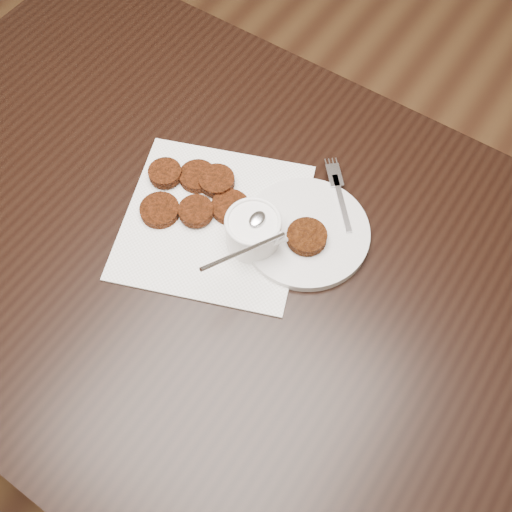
{
  "coord_description": "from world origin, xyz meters",
  "views": [
    {
      "loc": [
        0.38,
        -0.32,
        1.6
      ],
      "look_at": [
        0.13,
        0.04,
        0.8
      ],
      "focal_mm": 42.39,
      "sensor_mm": 36.0,
      "label": 1
    }
  ],
  "objects": [
    {
      "name": "table",
      "position": [
        0.06,
        0.04,
        0.38
      ],
      "size": [
        1.38,
        0.89,
        0.75
      ],
      "primitive_type": "cube",
      "color": "black",
      "rests_on": "floor"
    },
    {
      "name": "floor",
      "position": [
        0.0,
        0.0,
        0.0
      ],
      "size": [
        4.0,
        4.0,
        0.0
      ],
      "primitive_type": "plane",
      "color": "brown",
      "rests_on": "ground"
    },
    {
      "name": "napkin",
      "position": [
        0.02,
        0.08,
        0.75
      ],
      "size": [
        0.38,
        0.38,
        0.0
      ],
      "primitive_type": "cube",
      "rotation": [
        0.0,
        0.0,
        0.37
      ],
      "color": "white",
      "rests_on": "table"
    },
    {
      "name": "patty_cluster",
      "position": [
        -0.04,
        0.11,
        0.76
      ],
      "size": [
        0.24,
        0.24,
        0.02
      ],
      "primitive_type": null,
      "rotation": [
        0.0,
        0.0,
        -0.13
      ],
      "color": "maroon",
      "rests_on": "napkin"
    },
    {
      "name": "plate_with_patty",
      "position": [
        0.16,
        0.15,
        0.77
      ],
      "size": [
        0.29,
        0.29,
        0.03
      ],
      "primitive_type": null,
      "rotation": [
        0.0,
        0.0,
        -0.83
      ],
      "color": "silver",
      "rests_on": "table"
    },
    {
      "name": "sauce_ramekin",
      "position": [
        0.1,
        0.09,
        0.82
      ],
      "size": [
        0.15,
        0.15,
        0.12
      ],
      "primitive_type": null,
      "rotation": [
        0.0,
        0.0,
        0.34
      ],
      "color": "white",
      "rests_on": "napkin"
    }
  ]
}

